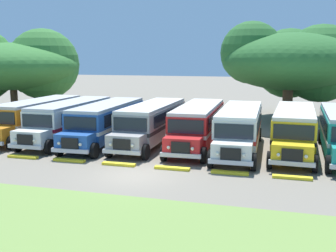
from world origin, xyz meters
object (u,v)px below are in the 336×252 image
(parked_bus_slot_0, at_px, (38,116))
(parked_bus_slot_5, at_px, (240,127))
(parked_bus_slot_6, at_px, (294,128))
(parked_bus_slot_4, at_px, (198,123))
(secondary_tree, at_px, (14,65))
(broad_shade_tree, at_px, (292,61))
(parked_bus_slot_1, at_px, (70,118))
(parked_bus_slot_2, at_px, (107,121))
(parked_bus_slot_3, at_px, (152,121))

(parked_bus_slot_0, distance_m, parked_bus_slot_5, 15.93)
(parked_bus_slot_0, distance_m, parked_bus_slot_6, 19.41)
(parked_bus_slot_4, distance_m, secondary_tree, 24.16)
(parked_bus_slot_6, relative_size, secondary_tree, 0.76)
(parked_bus_slot_0, relative_size, broad_shade_tree, 0.74)
(parked_bus_slot_1, distance_m, parked_bus_slot_2, 3.14)
(parked_bus_slot_2, height_order, secondary_tree, secondary_tree)
(parked_bus_slot_6, bearing_deg, secondary_tree, -106.79)
(parked_bus_slot_5, bearing_deg, parked_bus_slot_2, -91.82)
(parked_bus_slot_6, xyz_separation_m, broad_shade_tree, (-0.10, 13.84, 4.17))
(parked_bus_slot_2, bearing_deg, parked_bus_slot_5, 87.81)
(parked_bus_slot_2, xyz_separation_m, parked_bus_slot_4, (6.67, 0.69, 0.00))
(secondary_tree, bearing_deg, parked_bus_slot_6, -18.94)
(parked_bus_slot_0, bearing_deg, parked_bus_slot_6, 89.83)
(parked_bus_slot_1, distance_m, parked_bus_slot_6, 16.31)
(parked_bus_slot_2, xyz_separation_m, secondary_tree, (-15.18, 10.29, 3.72))
(parked_bus_slot_4, distance_m, parked_bus_slot_5, 3.11)
(parked_bus_slot_2, xyz_separation_m, parked_bus_slot_6, (13.18, 0.56, 0.00))
(parked_bus_slot_6, distance_m, secondary_tree, 30.22)
(parked_bus_slot_1, relative_size, parked_bus_slot_3, 1.00)
(parked_bus_slot_1, bearing_deg, parked_bus_slot_3, 92.62)
(broad_shade_tree, bearing_deg, parked_bus_slot_3, -125.21)
(parked_bus_slot_0, xyz_separation_m, parked_bus_slot_5, (15.91, -0.74, 0.00))
(parked_bus_slot_1, height_order, parked_bus_slot_6, same)
(secondary_tree, bearing_deg, parked_bus_slot_3, -27.80)
(parked_bus_slot_6, relative_size, broad_shade_tree, 0.74)
(parked_bus_slot_2, xyz_separation_m, parked_bus_slot_5, (9.68, -0.09, 0.00))
(parked_bus_slot_0, bearing_deg, parked_bus_slot_5, 87.42)
(parked_bus_slot_3, relative_size, parked_bus_slot_6, 1.00)
(parked_bus_slot_5, height_order, secondary_tree, secondary_tree)
(parked_bus_slot_1, distance_m, parked_bus_slot_3, 6.44)
(parked_bus_slot_6, bearing_deg, parked_bus_slot_2, -85.43)
(parked_bus_slot_4, bearing_deg, parked_bus_slot_0, -91.56)
(parked_bus_slot_5, height_order, parked_bus_slot_6, same)
(parked_bus_slot_3, bearing_deg, parked_bus_slot_4, 92.64)
(parked_bus_slot_4, bearing_deg, parked_bus_slot_2, -85.89)
(secondary_tree, bearing_deg, parked_bus_slot_5, -22.67)
(parked_bus_slot_1, bearing_deg, secondary_tree, -130.07)
(parked_bus_slot_4, relative_size, secondary_tree, 0.76)
(parked_bus_slot_5, distance_m, broad_shade_tree, 15.46)
(parked_bus_slot_1, bearing_deg, parked_bus_slot_5, 88.36)
(parked_bus_slot_3, xyz_separation_m, parked_bus_slot_5, (6.37, -0.64, 0.00))
(parked_bus_slot_0, xyz_separation_m, parked_bus_slot_2, (6.23, -0.64, 0.00))
(parked_bus_slot_6, bearing_deg, broad_shade_tree, -177.46)
(parked_bus_slot_4, distance_m, broad_shade_tree, 15.70)
(secondary_tree, bearing_deg, parked_bus_slot_2, -34.13)
(broad_shade_tree, bearing_deg, parked_bus_slot_2, -132.26)
(secondary_tree, bearing_deg, broad_shade_tree, 8.27)
(parked_bus_slot_1, xyz_separation_m, parked_bus_slot_2, (3.13, -0.23, 0.00))
(parked_bus_slot_0, bearing_deg, parked_bus_slot_3, 89.48)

